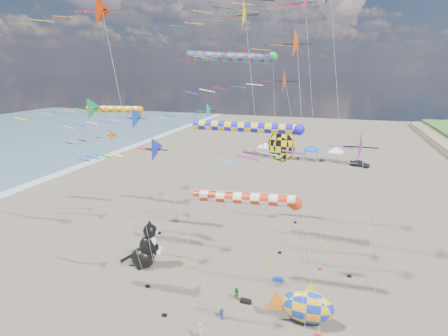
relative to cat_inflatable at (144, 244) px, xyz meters
name	(u,v)px	position (x,y,z in m)	size (l,w,h in m)	color
delta_kite_0	(70,13)	(-0.65, -5.99, 20.07)	(14.67, 2.29, 23.98)	red
delta_kite_2	(276,47)	(12.25, -0.40, 18.02)	(11.85, 2.33, 21.91)	#FA4606
delta_kite_3	(340,156)	(17.15, -10.51, 12.69)	(9.09, 1.69, 16.37)	#7B1F8A
delta_kite_4	(115,137)	(-5.90, 5.12, 9.33)	(7.88, 1.56, 12.96)	orange
delta_kite_5	(155,155)	(6.39, -8.28, 11.41)	(9.66, 1.66, 15.06)	#172CB3
delta_kite_6	(198,112)	(1.20, 11.77, 11.54)	(10.17, 2.09, 15.31)	#198EC6
delta_kite_7	(230,16)	(7.55, 3.80, 20.84)	(13.49, 2.66, 24.86)	yellow
delta_kite_8	(127,119)	(-2.51, 2.59, 11.83)	(11.87, 2.23, 15.67)	blue
delta_kite_9	(290,4)	(11.76, 9.64, 22.46)	(15.36, 2.77, 26.54)	#ED1387
delta_kite_10	(80,113)	(-3.28, -2.99, 12.99)	(12.11, 2.11, 16.79)	#1B9042
delta_kite_11	(285,83)	(12.30, 4.70, 15.28)	(11.93, 2.32, 19.16)	red
windsock_0	(267,154)	(9.10, 14.82, 6.37)	(7.12, 0.63, 9.17)	#F14211
windsock_1	(117,110)	(-6.52, 6.83, 12.10)	(8.33, 0.77, 14.97)	orange
windsock_2	(250,128)	(10.73, -1.43, 12.21)	(9.77, 0.80, 15.09)	#1A16DE
windsock_3	(249,200)	(12.51, -8.73, 9.33)	(7.64, 0.72, 12.18)	red
windsock_4	(233,58)	(7.02, 6.62, 17.53)	(10.19, 0.90, 20.46)	green
angelfish_kite	(279,147)	(12.55, 1.15, 10.31)	(3.74, 3.02, 14.14)	yellow
cat_inflatable	(144,244)	(0.00, 0.00, 0.00)	(3.57, 1.79, 4.83)	black
fish_inflatable	(306,306)	(15.86, -3.52, -0.80)	(5.43, 2.24, 3.68)	#1339BF
person_adult	(200,334)	(8.91, -7.76, -1.59)	(0.60, 0.39, 1.65)	#92949F
child_green	(236,294)	(10.03, -2.28, -1.82)	(0.58, 0.45, 1.19)	#268521
child_blue	(222,313)	(9.58, -4.90, -1.91)	(0.59, 0.25, 1.02)	blue
kite_bag_1	(246,301)	(10.88, -2.39, -2.26)	(0.90, 0.44, 0.30)	black
kite_bag_2	(278,279)	(12.95, 1.56, -2.26)	(0.90, 0.44, 0.30)	#1339C3
tent_row	(300,145)	(9.88, 47.86, 0.74)	(19.20, 4.20, 3.80)	white
parked_car	(360,163)	(22.14, 45.86, -1.76)	(1.55, 3.86, 1.31)	#26262D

